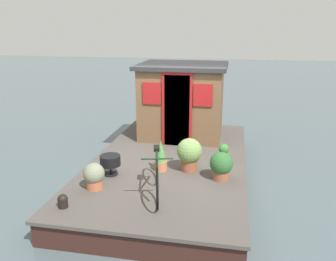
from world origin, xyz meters
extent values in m
plane|color=#4C5B60|center=(0.00, 0.00, 0.00)|extent=(60.00, 60.00, 0.00)
cube|color=#4C4742|center=(0.00, 0.00, 0.45)|extent=(5.82, 3.25, 0.06)
cube|color=#381E19|center=(0.00, 0.00, 0.21)|extent=(5.70, 3.18, 0.42)
cube|color=brown|center=(1.81, 0.00, 1.36)|extent=(1.77, 2.01, 1.77)
cube|color=#28282B|center=(1.81, 0.00, 2.29)|extent=(1.97, 2.21, 0.10)
cube|color=maroon|center=(0.90, 0.00, 1.33)|extent=(0.04, 0.60, 1.70)
cube|color=maroon|center=(0.90, 0.00, 1.38)|extent=(0.03, 0.72, 1.80)
cube|color=maroon|center=(0.90, -0.60, 1.73)|extent=(0.03, 0.44, 0.52)
cube|color=maroon|center=(0.90, 0.60, 1.73)|extent=(0.03, 0.44, 0.52)
torus|color=black|center=(-2.13, -0.20, 0.81)|extent=(0.67, 0.19, 0.68)
torus|color=black|center=(-1.19, 0.02, 0.81)|extent=(0.67, 0.19, 0.68)
cylinder|color=black|center=(-1.62, -0.08, 1.03)|extent=(0.89, 0.24, 0.46)
cylinder|color=black|center=(-1.77, -0.12, 1.23)|extent=(0.57, 0.16, 0.06)
cylinder|color=black|center=(-1.34, -0.02, 1.01)|extent=(0.34, 0.11, 0.42)
cylinder|color=black|center=(-2.09, -0.19, 1.03)|extent=(0.12, 0.06, 0.44)
cube|color=black|center=(-1.49, -0.05, 1.24)|extent=(0.22, 0.14, 0.06)
cylinder|color=black|center=(-2.05, -0.18, 1.28)|extent=(0.14, 0.49, 0.02)
cylinder|color=#B2603D|center=(0.06, -1.15, 0.58)|extent=(0.17, 0.17, 0.21)
sphere|color=#387533|center=(0.06, -1.15, 0.76)|extent=(0.22, 0.22, 0.22)
cylinder|color=#935138|center=(-0.86, -1.14, 0.56)|extent=(0.31, 0.31, 0.17)
sphere|color=#2D602D|center=(-0.86, -1.14, 0.79)|extent=(0.43, 0.43, 0.43)
cylinder|color=#B2603D|center=(-1.68, 1.04, 0.56)|extent=(0.28, 0.28, 0.16)
sphere|color=gray|center=(-1.68, 1.04, 0.77)|extent=(0.38, 0.38, 0.38)
cylinder|color=#C6754C|center=(-0.66, 0.06, 0.58)|extent=(0.26, 0.26, 0.20)
cone|color=#4C8942|center=(-0.66, 0.06, 0.90)|extent=(0.23, 0.23, 0.44)
cylinder|color=#935138|center=(-0.56, -0.50, 0.60)|extent=(0.32, 0.32, 0.24)
sphere|color=#70934C|center=(-0.56, -0.50, 0.89)|extent=(0.50, 0.50, 0.50)
cylinder|color=black|center=(-1.05, 0.97, 0.77)|extent=(0.40, 0.40, 0.20)
cylinder|color=black|center=(-1.05, 0.97, 0.57)|extent=(0.04, 0.04, 0.19)
cylinder|color=black|center=(-1.05, 0.97, 0.49)|extent=(0.28, 0.28, 0.02)
cylinder|color=black|center=(-2.40, 1.27, 0.55)|extent=(0.16, 0.16, 0.14)
sphere|color=black|center=(-2.40, 1.27, 0.62)|extent=(0.16, 0.16, 0.16)
camera|label=1|loc=(-6.91, -1.30, 3.24)|focal=36.90mm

